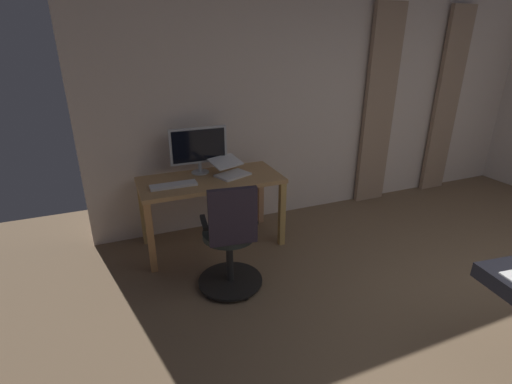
# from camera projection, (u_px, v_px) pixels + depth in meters

# --- Properties ---
(back_room_partition) EXTENTS (5.74, 0.10, 2.67)m
(back_room_partition) POSITION_uv_depth(u_px,v_px,m) (336.00, 99.00, 4.44)
(back_room_partition) COLOR beige
(back_room_partition) RESTS_ON ground
(curtain_left_panel) EXTENTS (0.38, 0.06, 2.39)m
(curtain_left_panel) POSITION_uv_depth(u_px,v_px,m) (446.00, 104.00, 4.98)
(curtain_left_panel) COLOR tan
(curtain_left_panel) RESTS_ON ground
(curtain_right_panel) EXTENTS (0.42, 0.06, 2.39)m
(curtain_right_panel) POSITION_uv_depth(u_px,v_px,m) (379.00, 109.00, 4.59)
(curtain_right_panel) COLOR tan
(curtain_right_panel) RESTS_ON ground
(desk) EXTENTS (1.39, 0.64, 0.73)m
(desk) POSITION_uv_depth(u_px,v_px,m) (211.00, 188.00, 3.71)
(desk) COLOR tan
(desk) RESTS_ON ground
(office_chair) EXTENTS (0.56, 0.56, 0.98)m
(office_chair) POSITION_uv_depth(u_px,v_px,m) (231.00, 243.00, 3.06)
(office_chair) COLOR black
(office_chair) RESTS_ON ground
(computer_monitor) EXTENTS (0.58, 0.18, 0.47)m
(computer_monitor) POSITION_uv_depth(u_px,v_px,m) (199.00, 147.00, 3.72)
(computer_monitor) COLOR #B7BCC1
(computer_monitor) RESTS_ON desk
(computer_keyboard) EXTENTS (0.43, 0.13, 0.02)m
(computer_keyboard) POSITION_uv_depth(u_px,v_px,m) (174.00, 185.00, 3.47)
(computer_keyboard) COLOR white
(computer_keyboard) RESTS_ON desk
(laptop) EXTENTS (0.41, 0.41, 0.16)m
(laptop) POSITION_uv_depth(u_px,v_px,m) (230.00, 170.00, 3.74)
(laptop) COLOR white
(laptop) RESTS_ON desk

